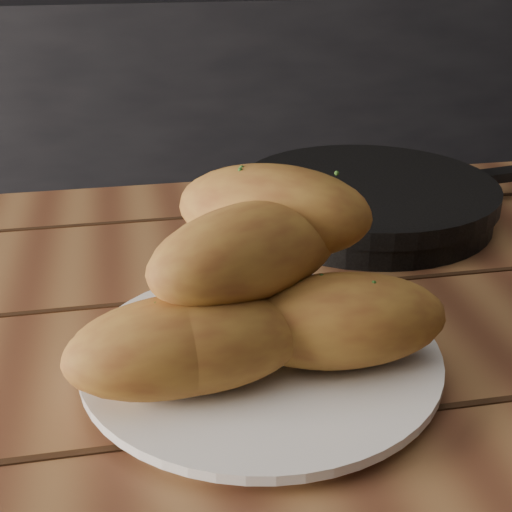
{
  "coord_description": "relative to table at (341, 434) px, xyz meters",
  "views": [
    {
      "loc": [
        0.23,
        -0.32,
        1.07
      ],
      "look_at": [
        0.33,
        0.17,
        0.84
      ],
      "focal_mm": 50.0,
      "sensor_mm": 36.0,
      "label": 1
    }
  ],
  "objects": [
    {
      "name": "bread_rolls",
      "position": [
        -0.09,
        -0.03,
        0.17
      ],
      "size": [
        0.29,
        0.23,
        0.14
      ],
      "color": "#AD8130",
      "rests_on": "plate"
    },
    {
      "name": "plate",
      "position": [
        -0.08,
        -0.03,
        0.11
      ],
      "size": [
        0.28,
        0.28,
        0.02
      ],
      "color": "white",
      "rests_on": "table"
    },
    {
      "name": "counter",
      "position": [
        -0.4,
        1.53,
        -0.2
      ],
      "size": [
        2.8,
        0.6,
        0.9
      ],
      "primitive_type": "cube",
      "color": "black",
      "rests_on": "ground"
    },
    {
      "name": "table",
      "position": [
        0.0,
        0.0,
        0.0
      ],
      "size": [
        1.55,
        0.86,
        0.75
      ],
      "color": "brown",
      "rests_on": "ground"
    },
    {
      "name": "skillet",
      "position": [
        0.11,
        0.26,
        0.12
      ],
      "size": [
        0.44,
        0.3,
        0.05
      ],
      "color": "black",
      "rests_on": "table"
    }
  ]
}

